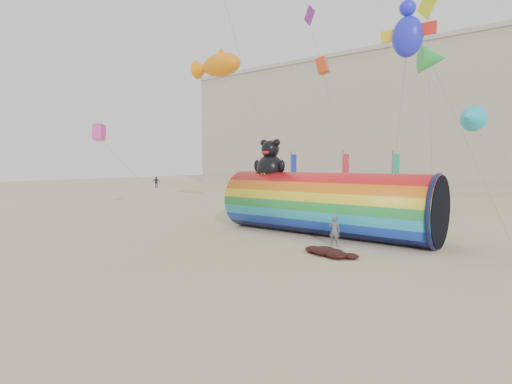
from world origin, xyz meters
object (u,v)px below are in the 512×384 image
Objects in this scene: fabric_bundle at (329,252)px; kite_handler at (334,231)px; hotel_building at (363,125)px; windsock_assembly at (325,202)px.

kite_handler is at bearing 111.00° from fabric_bundle.
hotel_building is 4.89× the size of windsock_assembly.
windsock_assembly is at bearing -59.23° from kite_handler.
windsock_assembly is 4.71× the size of fabric_bundle.
windsock_assembly is 8.10× the size of kite_handler.
kite_handler is at bearing -68.22° from hotel_building.
hotel_building is 49.62m from kite_handler.
windsock_assembly reaches higher than kite_handler.
hotel_building reaches higher than fabric_bundle.
hotel_building is 46.55m from windsock_assembly.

